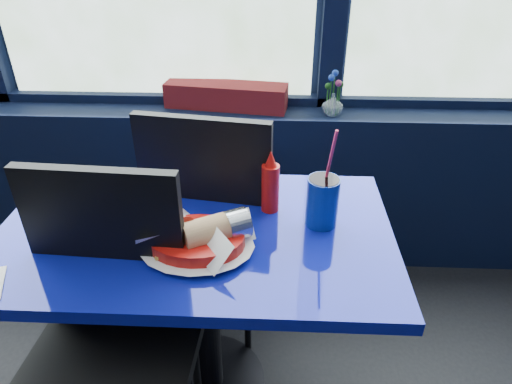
# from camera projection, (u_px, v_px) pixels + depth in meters

# --- Properties ---
(window_sill) EXTENTS (5.00, 0.26, 0.80)m
(window_sill) POSITION_uv_depth(u_px,v_px,m) (168.00, 182.00, 2.32)
(window_sill) COLOR black
(window_sill) RESTS_ON ground
(near_table) EXTENTS (1.20, 0.70, 0.75)m
(near_table) POSITION_uv_depth(u_px,v_px,m) (199.00, 274.00, 1.48)
(near_table) COLOR black
(near_table) RESTS_ON ground
(chair_near_front) EXTENTS (0.49, 0.49, 1.03)m
(chair_near_front) POSITION_uv_depth(u_px,v_px,m) (106.00, 330.00, 1.25)
(chair_near_front) COLOR black
(chair_near_front) RESTS_ON ground
(chair_near_back) EXTENTS (0.53, 0.54, 1.04)m
(chair_near_back) POSITION_uv_depth(u_px,v_px,m) (208.00, 213.00, 1.73)
(chair_near_back) COLOR black
(chair_near_back) RESTS_ON ground
(planter_box) EXTENTS (0.57, 0.22, 0.11)m
(planter_box) POSITION_uv_depth(u_px,v_px,m) (226.00, 96.00, 2.09)
(planter_box) COLOR maroon
(planter_box) RESTS_ON window_sill
(flower_vase) EXTENTS (0.12, 0.12, 0.20)m
(flower_vase) POSITION_uv_depth(u_px,v_px,m) (333.00, 102.00, 2.01)
(flower_vase) COLOR silver
(flower_vase) RESTS_ON window_sill
(food_basket) EXTENTS (0.30, 0.29, 0.11)m
(food_basket) POSITION_uv_depth(u_px,v_px,m) (199.00, 239.00, 1.28)
(food_basket) COLOR #B7110C
(food_basket) RESTS_ON near_table
(ketchup_bottle) EXTENTS (0.06, 0.06, 0.21)m
(ketchup_bottle) POSITION_uv_depth(u_px,v_px,m) (270.00, 185.00, 1.43)
(ketchup_bottle) COLOR #B7110C
(ketchup_bottle) RESTS_ON near_table
(soda_cup) EXTENTS (0.10, 0.10, 0.33)m
(soda_cup) POSITION_uv_depth(u_px,v_px,m) (322.00, 201.00, 1.37)
(soda_cup) COLOR navy
(soda_cup) RESTS_ON near_table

